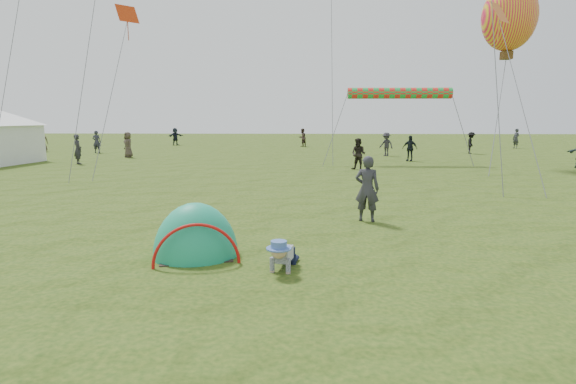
{
  "coord_description": "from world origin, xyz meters",
  "views": [
    {
      "loc": [
        1.06,
        -7.47,
        2.68
      ],
      "look_at": [
        0.65,
        2.69,
        1.0
      ],
      "focal_mm": 28.0,
      "sensor_mm": 36.0,
      "label": 1
    }
  ],
  "objects_px": {
    "crawling_toddler": "(282,254)",
    "balloon_kite": "(509,21)",
    "standing_adult": "(367,189)",
    "popup_tent": "(196,256)"
  },
  "relations": [
    {
      "from": "standing_adult",
      "to": "balloon_kite",
      "type": "xyz_separation_m",
      "value": [
        9.41,
        14.46,
        7.02
      ]
    },
    {
      "from": "popup_tent",
      "to": "standing_adult",
      "type": "relative_size",
      "value": 1.24
    },
    {
      "from": "popup_tent",
      "to": "balloon_kite",
      "type": "height_order",
      "value": "balloon_kite"
    },
    {
      "from": "standing_adult",
      "to": "popup_tent",
      "type": "bearing_deg",
      "value": 54.62
    },
    {
      "from": "crawling_toddler",
      "to": "balloon_kite",
      "type": "xyz_separation_m",
      "value": [
        11.41,
        18.4,
        7.57
      ]
    },
    {
      "from": "popup_tent",
      "to": "balloon_kite",
      "type": "bearing_deg",
      "value": 38.45
    },
    {
      "from": "crawling_toddler",
      "to": "standing_adult",
      "type": "relative_size",
      "value": 0.46
    },
    {
      "from": "crawling_toddler",
      "to": "popup_tent",
      "type": "bearing_deg",
      "value": 169.43
    },
    {
      "from": "crawling_toddler",
      "to": "balloon_kite",
      "type": "distance_m",
      "value": 22.94
    },
    {
      "from": "standing_adult",
      "to": "balloon_kite",
      "type": "distance_m",
      "value": 18.62
    }
  ]
}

